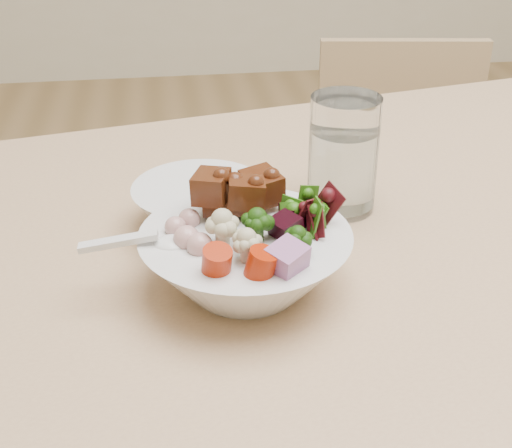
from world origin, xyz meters
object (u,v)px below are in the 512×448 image
(food_bowl, at_px, (247,256))
(side_bowl, at_px, (200,207))
(water_glass, at_px, (343,159))
(chair_far, at_px, (398,206))

(food_bowl, relative_size, side_bowl, 1.36)
(water_glass, bearing_deg, food_bowl, -131.34)
(chair_far, relative_size, side_bowl, 5.37)
(food_bowl, height_order, side_bowl, food_bowl)
(food_bowl, xyz_separation_m, water_glass, (0.12, 0.14, 0.03))
(chair_far, xyz_separation_m, food_bowl, (-0.43, -0.76, 0.38))
(water_glass, bearing_deg, side_bowl, -172.11)
(side_bowl, bearing_deg, food_bowl, -73.82)
(food_bowl, xyz_separation_m, side_bowl, (-0.03, 0.12, -0.01))
(food_bowl, height_order, water_glass, water_glass)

